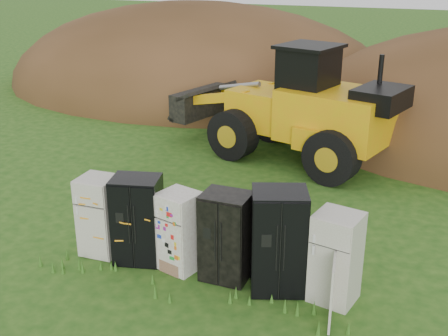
# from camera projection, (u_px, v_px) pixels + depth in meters

# --- Properties ---
(ground) EXTENTS (120.00, 120.00, 0.00)m
(ground) POSITION_uv_depth(u_px,v_px,m) (208.00, 272.00, 10.85)
(ground) COLOR #1F4D14
(ground) RESTS_ON ground
(fridge_leftmost) EXTENTS (0.74, 0.71, 1.65)m
(fridge_leftmost) POSITION_uv_depth(u_px,v_px,m) (100.00, 215.00, 11.33)
(fridge_leftmost) COLOR silver
(fridge_leftmost) RESTS_ON ground
(fridge_black_side) EXTENTS (1.06, 0.92, 1.76)m
(fridge_black_side) POSITION_uv_depth(u_px,v_px,m) (138.00, 220.00, 11.02)
(fridge_black_side) COLOR black
(fridge_black_side) RESTS_ON ground
(fridge_sticker) EXTENTS (0.86, 0.83, 1.59)m
(fridge_sticker) POSITION_uv_depth(u_px,v_px,m) (180.00, 231.00, 10.74)
(fridge_sticker) COLOR white
(fridge_sticker) RESTS_ON ground
(fridge_dark_mid) EXTENTS (0.89, 0.73, 1.71)m
(fridge_dark_mid) POSITION_uv_depth(u_px,v_px,m) (226.00, 236.00, 10.41)
(fridge_dark_mid) COLOR black
(fridge_dark_mid) RESTS_ON ground
(fridge_black_right) EXTENTS (1.18, 1.08, 1.93)m
(fridge_black_right) POSITION_uv_depth(u_px,v_px,m) (278.00, 241.00, 10.02)
(fridge_black_right) COLOR black
(fridge_black_right) RESTS_ON ground
(fridge_open_door) EXTENTS (0.89, 0.85, 1.67)m
(fridge_open_door) POSITION_uv_depth(u_px,v_px,m) (336.00, 258.00, 9.72)
(fridge_open_door) COLOR silver
(fridge_open_door) RESTS_ON ground
(wheel_loader) EXTENTS (7.60, 4.78, 3.42)m
(wheel_loader) POSITION_uv_depth(u_px,v_px,m) (281.00, 100.00, 16.60)
(wheel_loader) COLOR orange
(wheel_loader) RESTS_ON ground
(dirt_mound_left) EXTENTS (18.15, 13.61, 7.65)m
(dirt_mound_left) POSITION_uv_depth(u_px,v_px,m) (196.00, 85.00, 26.36)
(dirt_mound_left) COLOR #402A14
(dirt_mound_left) RESTS_ON ground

